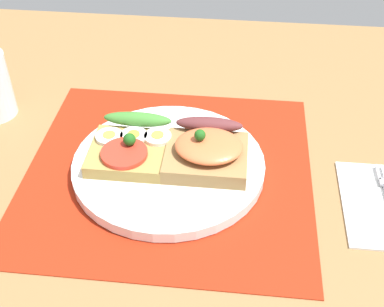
% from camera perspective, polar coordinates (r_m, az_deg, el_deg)
% --- Properties ---
extents(ground_plane, '(1.20, 0.90, 0.03)m').
position_cam_1_polar(ground_plane, '(0.67, -2.54, -2.98)').
color(ground_plane, olive).
extents(placemat, '(0.36, 0.35, 0.00)m').
position_cam_1_polar(placemat, '(0.66, -2.58, -1.88)').
color(placemat, '#A1230E').
rests_on(placemat, ground_plane).
extents(plate, '(0.24, 0.24, 0.01)m').
position_cam_1_polar(plate, '(0.66, -2.60, -1.31)').
color(plate, white).
rests_on(plate, placemat).
extents(sandwich_egg_tomato, '(0.10, 0.10, 0.04)m').
position_cam_1_polar(sandwich_egg_tomato, '(0.66, -6.69, 0.86)').
color(sandwich_egg_tomato, '#A58543').
rests_on(sandwich_egg_tomato, plate).
extents(sandwich_salmon, '(0.10, 0.10, 0.05)m').
position_cam_1_polar(sandwich_salmon, '(0.64, 1.68, 0.22)').
color(sandwich_salmon, olive).
rests_on(sandwich_salmon, plate).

